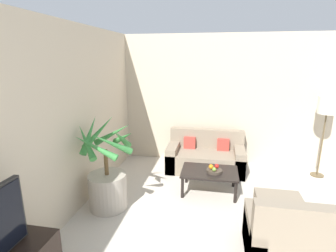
{
  "coord_description": "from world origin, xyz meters",
  "views": [
    {
      "loc": [
        -1.24,
        1.11,
        2.22
      ],
      "look_at": [
        -2.11,
        5.7,
        1.0
      ],
      "focal_mm": 28.0,
      "sensor_mm": 36.0,
      "label": 1
    }
  ],
  "objects_px": {
    "apple_red": "(217,166)",
    "potted_palm": "(107,179)",
    "ottoman": "(278,210)",
    "fruit_bowl": "(214,171)",
    "coffee_table": "(209,173)",
    "apple_green": "(214,169)",
    "armchair": "(290,240)",
    "sofa_loveseat": "(205,157)",
    "orange_fruit": "(211,167)",
    "floor_lamp": "(327,109)"
  },
  "relations": [
    {
      "from": "apple_green",
      "to": "floor_lamp",
      "type": "bearing_deg",
      "value": 29.74
    },
    {
      "from": "floor_lamp",
      "to": "potted_palm",
      "type": "bearing_deg",
      "value": -153.14
    },
    {
      "from": "fruit_bowl",
      "to": "armchair",
      "type": "xyz_separation_m",
      "value": [
        0.85,
        -1.4,
        -0.13
      ]
    },
    {
      "from": "coffee_table",
      "to": "sofa_loveseat",
      "type": "bearing_deg",
      "value": 96.77
    },
    {
      "from": "potted_palm",
      "to": "apple_green",
      "type": "height_order",
      "value": "potted_palm"
    },
    {
      "from": "potted_palm",
      "to": "coffee_table",
      "type": "relative_size",
      "value": 1.51
    },
    {
      "from": "fruit_bowl",
      "to": "ottoman",
      "type": "bearing_deg",
      "value": -36.87
    },
    {
      "from": "armchair",
      "to": "apple_green",
      "type": "bearing_deg",
      "value": 122.5
    },
    {
      "from": "potted_palm",
      "to": "armchair",
      "type": "height_order",
      "value": "potted_palm"
    },
    {
      "from": "sofa_loveseat",
      "to": "apple_green",
      "type": "xyz_separation_m",
      "value": [
        0.18,
        -1.02,
        0.2
      ]
    },
    {
      "from": "sofa_loveseat",
      "to": "apple_red",
      "type": "bearing_deg",
      "value": -75.9
    },
    {
      "from": "sofa_loveseat",
      "to": "ottoman",
      "type": "bearing_deg",
      "value": -56.51
    },
    {
      "from": "fruit_bowl",
      "to": "apple_green",
      "type": "xyz_separation_m",
      "value": [
        -0.0,
        -0.06,
        0.06
      ]
    },
    {
      "from": "floor_lamp",
      "to": "fruit_bowl",
      "type": "distance_m",
      "value": 2.41
    },
    {
      "from": "potted_palm",
      "to": "orange_fruit",
      "type": "xyz_separation_m",
      "value": [
        1.51,
        0.75,
        0.01
      ]
    },
    {
      "from": "coffee_table",
      "to": "fruit_bowl",
      "type": "distance_m",
      "value": 0.11
    },
    {
      "from": "potted_palm",
      "to": "ottoman",
      "type": "height_order",
      "value": "potted_palm"
    },
    {
      "from": "potted_palm",
      "to": "coffee_table",
      "type": "distance_m",
      "value": 1.68
    },
    {
      "from": "floor_lamp",
      "to": "armchair",
      "type": "height_order",
      "value": "floor_lamp"
    },
    {
      "from": "apple_green",
      "to": "orange_fruit",
      "type": "bearing_deg",
      "value": 121.8
    },
    {
      "from": "potted_palm",
      "to": "armchair",
      "type": "relative_size",
      "value": 1.54
    },
    {
      "from": "floor_lamp",
      "to": "orange_fruit",
      "type": "xyz_separation_m",
      "value": [
        -2.03,
        -1.04,
        -0.85
      ]
    },
    {
      "from": "fruit_bowl",
      "to": "apple_green",
      "type": "relative_size",
      "value": 3.85
    },
    {
      "from": "potted_palm",
      "to": "fruit_bowl",
      "type": "relative_size",
      "value": 5.42
    },
    {
      "from": "coffee_table",
      "to": "apple_red",
      "type": "height_order",
      "value": "apple_red"
    },
    {
      "from": "floor_lamp",
      "to": "apple_red",
      "type": "height_order",
      "value": "floor_lamp"
    },
    {
      "from": "apple_red",
      "to": "apple_green",
      "type": "bearing_deg",
      "value": -106.17
    },
    {
      "from": "fruit_bowl",
      "to": "armchair",
      "type": "relative_size",
      "value": 0.28
    },
    {
      "from": "apple_red",
      "to": "ottoman",
      "type": "xyz_separation_m",
      "value": [
        0.85,
        -0.73,
        -0.27
      ]
    },
    {
      "from": "coffee_table",
      "to": "floor_lamp",
      "type": "bearing_deg",
      "value": 26.66
    },
    {
      "from": "armchair",
      "to": "ottoman",
      "type": "distance_m",
      "value": 0.74
    },
    {
      "from": "coffee_table",
      "to": "apple_red",
      "type": "bearing_deg",
      "value": 16.85
    },
    {
      "from": "fruit_bowl",
      "to": "apple_red",
      "type": "height_order",
      "value": "apple_red"
    },
    {
      "from": "sofa_loveseat",
      "to": "fruit_bowl",
      "type": "height_order",
      "value": "sofa_loveseat"
    },
    {
      "from": "floor_lamp",
      "to": "fruit_bowl",
      "type": "bearing_deg",
      "value": -151.64
    },
    {
      "from": "sofa_loveseat",
      "to": "armchair",
      "type": "xyz_separation_m",
      "value": [
        1.04,
        -2.36,
        0.01
      ]
    },
    {
      "from": "coffee_table",
      "to": "fruit_bowl",
      "type": "bearing_deg",
      "value": -23.66
    },
    {
      "from": "potted_palm",
      "to": "ottoman",
      "type": "xyz_separation_m",
      "value": [
        2.45,
        0.06,
        -0.27
      ]
    },
    {
      "from": "coffee_table",
      "to": "potted_palm",
      "type": "bearing_deg",
      "value": -152.88
    },
    {
      "from": "sofa_loveseat",
      "to": "ottoman",
      "type": "distance_m",
      "value": 1.95
    },
    {
      "from": "potted_palm",
      "to": "armchair",
      "type": "distance_m",
      "value": 2.51
    },
    {
      "from": "sofa_loveseat",
      "to": "apple_green",
      "type": "distance_m",
      "value": 1.06
    },
    {
      "from": "sofa_loveseat",
      "to": "orange_fruit",
      "type": "relative_size",
      "value": 19.16
    },
    {
      "from": "coffee_table",
      "to": "fruit_bowl",
      "type": "height_order",
      "value": "fruit_bowl"
    },
    {
      "from": "floor_lamp",
      "to": "coffee_table",
      "type": "relative_size",
      "value": 1.66
    },
    {
      "from": "apple_green",
      "to": "orange_fruit",
      "type": "height_order",
      "value": "orange_fruit"
    },
    {
      "from": "sofa_loveseat",
      "to": "floor_lamp",
      "type": "distance_m",
      "value": 2.4
    },
    {
      "from": "potted_palm",
      "to": "coffee_table",
      "type": "height_order",
      "value": "potted_palm"
    },
    {
      "from": "apple_red",
      "to": "potted_palm",
      "type": "bearing_deg",
      "value": -153.56
    },
    {
      "from": "coffee_table",
      "to": "apple_red",
      "type": "xyz_separation_m",
      "value": [
        0.11,
        0.03,
        0.13
      ]
    }
  ]
}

